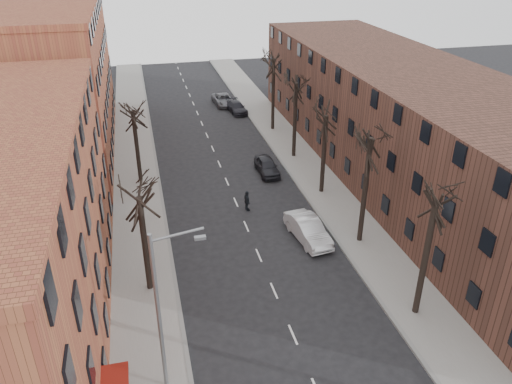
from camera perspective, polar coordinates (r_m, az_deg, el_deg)
sidewalk_left at (r=47.54m, az=-13.54°, el=1.79°), size 4.00×90.00×0.15m
sidewalk_right at (r=49.85m, az=5.10°, el=3.72°), size 4.00×90.00×0.15m
building_left_far at (r=54.46m, az=-23.20°, el=11.43°), size 12.00×28.00×14.00m
building_right at (r=47.01m, az=16.68°, el=7.61°), size 12.00×50.00×10.00m
tree_right_b at (r=31.98m, az=17.69°, el=-13.04°), size 5.20×5.20×10.80m
tree_right_c at (r=37.53m, az=11.70°, el=-5.53°), size 5.20×5.20×11.60m
tree_right_d at (r=43.84m, az=7.45°, el=-0.03°), size 5.20×5.20×10.00m
tree_right_e at (r=50.63m, az=4.31°, el=4.05°), size 5.20×5.20×10.80m
tree_right_f at (r=57.73m, az=1.90°, el=7.13°), size 5.20×5.20×11.60m
tree_left_a at (r=32.96m, az=-11.98°, el=-10.81°), size 5.20×5.20×9.50m
tree_left_b at (r=46.66m, az=-13.01°, el=1.24°), size 5.20×5.20×9.50m
streetlight at (r=23.58m, az=-10.72°, el=-12.91°), size 2.45×0.22×9.03m
silver_sedan at (r=36.75m, az=5.96°, el=-4.30°), size 2.41×5.22×1.66m
parked_car_near at (r=46.65m, az=1.26°, el=2.99°), size 1.78×4.36×1.48m
parked_car_mid at (r=63.37m, az=-2.22°, el=9.64°), size 2.30×4.71×1.32m
parked_car_far at (r=66.43m, az=-3.75°, el=10.48°), size 2.64×5.10×1.37m
pedestrian_crossing at (r=40.25m, az=-1.03°, el=-1.02°), size 0.57×1.08×1.75m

